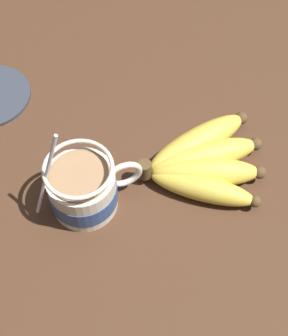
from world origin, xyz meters
TOP-DOWN VIEW (x-y plane):
  - table at (0.00, 0.00)cm, footprint 107.44×107.44cm
  - coffee_mug at (-6.02, 1.24)cm, footprint 15.37×9.70cm
  - banana_bunch at (12.12, 1.05)cm, footprint 19.80×17.97cm

SIDE VIEW (x-z plane):
  - table at x=0.00cm, z-range 0.00..3.73cm
  - banana_bunch at x=12.12cm, z-range 3.65..8.21cm
  - coffee_mug at x=-6.02cm, z-range -0.87..16.30cm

